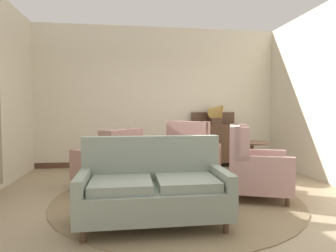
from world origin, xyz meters
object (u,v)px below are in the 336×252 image
object	(u,v)px
coffee_table	(174,170)
sideboard	(215,142)
armchair_far_left	(193,155)
armchair_near_sideboard	(111,163)
gramophone	(219,111)
armchair_near_window	(253,168)
porcelain_vase	(178,154)
side_table	(252,156)
settee	(154,188)

from	to	relation	value
coffee_table	sideboard	size ratio (longest dim) A/B	0.66
armchair_far_left	armchair_near_sideboard	size ratio (longest dim) A/B	0.95
sideboard	gramophone	distance (m)	0.71
gramophone	armchair_near_sideboard	bearing A→B (deg)	-146.23
armchair_near_window	gramophone	size ratio (longest dim) A/B	1.69
armchair_near_sideboard	sideboard	xyz separation A→B (m)	(2.23, 1.62, 0.13)
armchair_near_window	armchair_near_sideboard	distance (m)	2.21
sideboard	porcelain_vase	bearing A→B (deg)	-118.98
coffee_table	porcelain_vase	bearing A→B (deg)	-47.79
side_table	sideboard	bearing A→B (deg)	103.51
armchair_near_window	armchair_near_sideboard	bearing A→B (deg)	89.89
coffee_table	settee	distance (m)	1.04
armchair_far_left	side_table	world-z (taller)	armchair_far_left
side_table	sideboard	distance (m)	1.34
sideboard	armchair_near_sideboard	bearing A→B (deg)	-143.98
porcelain_vase	sideboard	bearing A→B (deg)	61.02
armchair_near_sideboard	side_table	world-z (taller)	armchair_near_sideboard
porcelain_vase	side_table	size ratio (longest dim) A/B	0.48
settee	armchair_near_sideboard	world-z (taller)	armchair_near_sideboard
gramophone	armchair_far_left	bearing A→B (deg)	-127.45
armchair_near_sideboard	side_table	xyz separation A→B (m)	(2.54, 0.33, 0.01)
side_table	sideboard	size ratio (longest dim) A/B	0.56
armchair_far_left	gramophone	size ratio (longest dim) A/B	1.81
armchair_near_window	gramophone	distance (m)	2.45
armchair_near_sideboard	side_table	bearing A→B (deg)	136.20
settee	gramophone	size ratio (longest dim) A/B	2.62
armchair_far_left	coffee_table	bearing A→B (deg)	100.33
porcelain_vase	gramophone	size ratio (longest dim) A/B	0.54
armchair_far_left	sideboard	distance (m)	1.42
coffee_table	porcelain_vase	size ratio (longest dim) A/B	2.42
coffee_table	armchair_near_window	xyz separation A→B (m)	(1.12, -0.22, 0.04)
armchair_far_left	side_table	xyz separation A→B (m)	(1.09, -0.11, -0.03)
settee	coffee_table	bearing A→B (deg)	67.74
sideboard	armchair_far_left	bearing A→B (deg)	-123.43
armchair_far_left	gramophone	bearing A→B (deg)	-90.41
coffee_table	gramophone	distance (m)	2.61
porcelain_vase	side_table	bearing A→B (deg)	31.02
armchair_near_sideboard	sideboard	world-z (taller)	sideboard
armchair_near_window	side_table	bearing A→B (deg)	-2.81
coffee_table	armchair_near_sideboard	size ratio (longest dim) A/B	0.69
side_table	gramophone	world-z (taller)	gramophone
porcelain_vase	sideboard	world-z (taller)	sideboard
porcelain_vase	armchair_near_sideboard	distance (m)	1.19
gramophone	coffee_table	bearing A→B (deg)	-122.64
sideboard	gramophone	bearing A→B (deg)	-61.19
settee	armchair_far_left	bearing A→B (deg)	65.30
coffee_table	side_table	distance (m)	1.82
porcelain_vase	sideboard	distance (m)	2.55
side_table	coffee_table	bearing A→B (deg)	-151.13
armchair_far_left	armchair_near_sideboard	distance (m)	1.52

